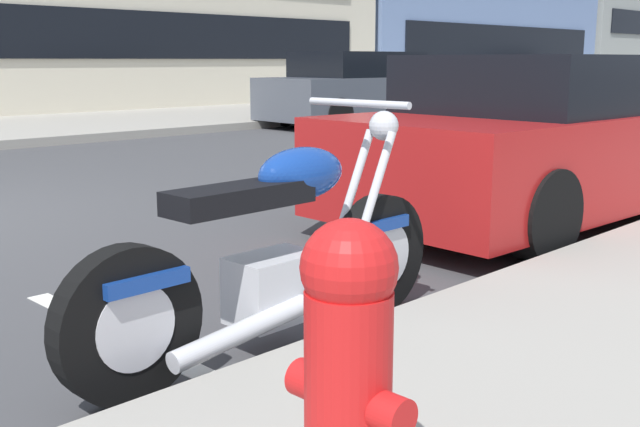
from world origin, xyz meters
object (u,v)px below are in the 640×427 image
parked_car_second_in_row (550,140)px  fire_hydrant (348,365)px  parked_motorcycle (277,259)px  car_opposite_curb (360,90)px

parked_car_second_in_row → fire_hydrant: (-4.50, -1.89, -0.09)m
parked_motorcycle → car_opposite_curb: bearing=39.3°
car_opposite_curb → fire_hydrant: (-10.20, -9.14, -0.14)m
parked_car_second_in_row → fire_hydrant: bearing=-154.7°
parked_motorcycle → parked_car_second_in_row: parked_car_second_in_row is taller
car_opposite_curb → parked_car_second_in_row: bearing=54.3°
parked_motorcycle → car_opposite_curb: car_opposite_curb is taller
parked_motorcycle → car_opposite_curb: size_ratio=0.49×
fire_hydrant → parked_motorcycle: bearing=54.6°
parked_motorcycle → fire_hydrant: bearing=-126.4°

